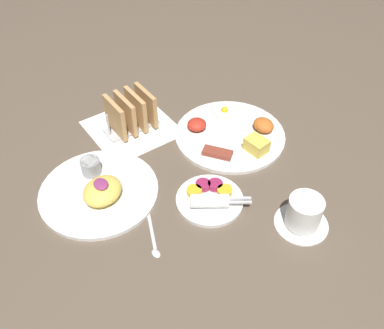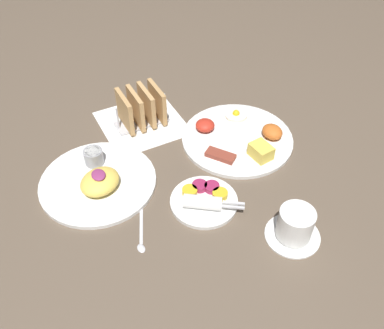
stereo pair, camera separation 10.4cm
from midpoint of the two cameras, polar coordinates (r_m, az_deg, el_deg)
ground_plane at (r=1.09m, az=-0.32°, el=0.14°), size 3.00×3.00×0.00m
napkin_flat at (r=1.21m, az=-4.13°, el=5.49°), size 0.22×0.22×0.00m
plate_breakfast at (r=1.16m, az=8.88°, el=3.44°), size 0.30×0.30×0.05m
plate_condiments at (r=0.99m, az=4.66°, el=-4.85°), size 0.16×0.16×0.04m
plate_foreground at (r=1.04m, az=-9.64°, el=-2.14°), size 0.28×0.28×0.06m
toast_rack at (r=1.18m, az=-4.25°, el=7.39°), size 0.10×0.15×0.10m
coffee_cup at (r=0.95m, az=16.68°, el=-8.01°), size 0.12×0.12×0.08m
teaspoon at (r=0.94m, az=-3.61°, el=-9.54°), size 0.12×0.06×0.01m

